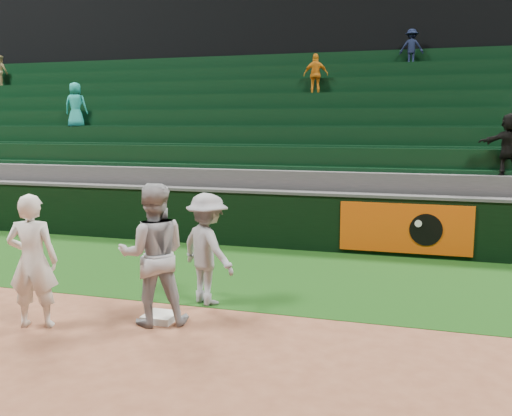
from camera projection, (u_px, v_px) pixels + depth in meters
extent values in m
plane|color=brown|center=(157.00, 326.00, 7.62)|extent=(70.00, 70.00, 0.00)
cube|color=#10340D|center=(231.00, 271.00, 10.46)|extent=(36.00, 4.20, 0.01)
cube|color=black|center=(347.00, 42.00, 23.27)|extent=(40.00, 12.00, 12.00)
cube|color=white|center=(161.00, 317.00, 7.83)|extent=(0.42, 0.42, 0.09)
imported|color=white|center=(33.00, 261.00, 7.48)|extent=(0.75, 0.61, 1.79)
imported|color=#9FA2AA|center=(153.00, 254.00, 7.59)|extent=(1.15, 1.06, 1.91)
imported|color=#91939D|center=(207.00, 249.00, 8.45)|extent=(1.24, 1.09, 1.66)
cube|color=black|center=(264.00, 220.00, 12.46)|extent=(36.00, 0.35, 1.20)
cube|color=#D84C0A|center=(405.00, 228.00, 11.42)|extent=(2.60, 0.05, 1.00)
cylinder|color=black|center=(426.00, 230.00, 11.28)|extent=(0.64, 0.02, 0.64)
cylinder|color=white|center=(418.00, 224.00, 11.28)|extent=(0.14, 0.02, 0.14)
cube|color=#424244|center=(264.00, 192.00, 12.37)|extent=(36.00, 0.40, 0.06)
cube|color=#3B3C3E|center=(273.00, 205.00, 13.11)|extent=(36.00, 0.85, 1.65)
cube|color=black|center=(276.00, 158.00, 13.19)|extent=(36.00, 0.14, 0.50)
cube|color=black|center=(274.00, 167.00, 13.06)|extent=(36.00, 0.45, 0.08)
cube|color=#3B3C3E|center=(282.00, 191.00, 13.88)|extent=(36.00, 0.85, 2.10)
cube|color=black|center=(285.00, 137.00, 13.93)|extent=(36.00, 0.14, 0.50)
cube|color=black|center=(283.00, 146.00, 13.80)|extent=(36.00, 0.45, 0.08)
cube|color=#3B3C3E|center=(290.00, 179.00, 14.65)|extent=(36.00, 0.85, 2.55)
cube|color=black|center=(293.00, 119.00, 14.67)|extent=(36.00, 0.14, 0.50)
cube|color=black|center=(291.00, 127.00, 14.54)|extent=(36.00, 0.45, 0.08)
cube|color=#3B3C3E|center=(297.00, 168.00, 15.43)|extent=(36.00, 0.85, 3.00)
cube|color=black|center=(300.00, 102.00, 15.41)|extent=(36.00, 0.14, 0.50)
cube|color=black|center=(299.00, 110.00, 15.28)|extent=(36.00, 0.45, 0.08)
cube|color=#3B3C3E|center=(304.00, 158.00, 16.20)|extent=(36.00, 0.85, 3.45)
cube|color=black|center=(307.00, 87.00, 16.15)|extent=(36.00, 0.14, 0.50)
cube|color=black|center=(306.00, 95.00, 16.02)|extent=(36.00, 0.45, 0.08)
cube|color=#3B3C3E|center=(310.00, 148.00, 16.97)|extent=(36.00, 0.85, 3.90)
cube|color=black|center=(313.00, 74.00, 16.89)|extent=(36.00, 0.14, 0.50)
cube|color=black|center=(312.00, 80.00, 16.76)|extent=(36.00, 0.45, 0.08)
cube|color=#3B3C3E|center=(316.00, 140.00, 17.74)|extent=(36.00, 0.85, 4.35)
cube|color=black|center=(318.00, 61.00, 17.63)|extent=(36.00, 0.14, 0.50)
cube|color=black|center=(317.00, 67.00, 17.50)|extent=(36.00, 0.45, 0.08)
imported|color=teal|center=(76.00, 105.00, 16.12)|extent=(0.71, 0.54, 1.28)
imported|color=orange|center=(316.00, 75.00, 15.73)|extent=(0.71, 0.40, 1.14)
imported|color=black|center=(509.00, 144.00, 11.45)|extent=(1.22, 0.67, 1.25)
imported|color=#8B8151|center=(1.00, 72.00, 19.69)|extent=(0.65, 0.57, 1.12)
imported|color=black|center=(412.00, 47.00, 16.51)|extent=(0.68, 0.39, 1.04)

